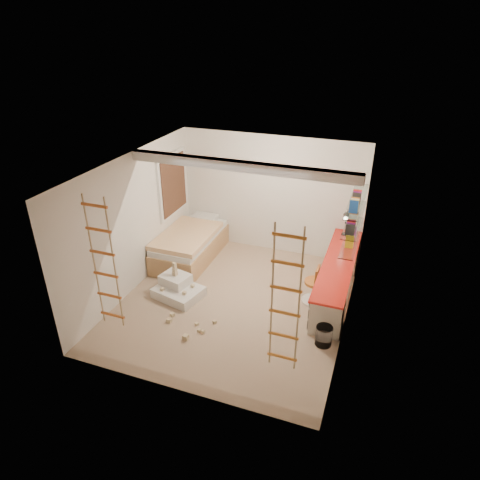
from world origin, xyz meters
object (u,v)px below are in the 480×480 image
at_px(swivel_chair, 315,289).
at_px(play_platform, 178,289).
at_px(desk, 337,277).
at_px(bed, 190,245).

distance_m(swivel_chair, play_platform, 2.56).
distance_m(desk, swivel_chair, 0.51).
bearing_deg(play_platform, bed, 105.87).
xyz_separation_m(desk, bed, (-3.20, 0.36, -0.07)).
bearing_deg(swivel_chair, bed, 165.96).
distance_m(bed, play_platform, 1.45).
height_order(swivel_chair, play_platform, swivel_chair).
height_order(bed, play_platform, bed).
relative_size(bed, play_platform, 2.06).
xyz_separation_m(bed, play_platform, (0.39, -1.38, -0.18)).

